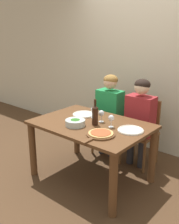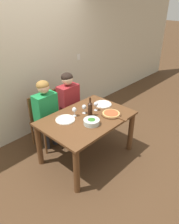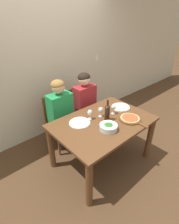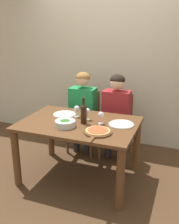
# 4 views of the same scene
# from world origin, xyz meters

# --- Properties ---
(ground_plane) EXTENTS (40.00, 40.00, 0.00)m
(ground_plane) POSITION_xyz_m (0.00, 0.00, 0.00)
(ground_plane) COLOR #4C331E
(back_wall) EXTENTS (10.00, 0.06, 2.70)m
(back_wall) POSITION_xyz_m (0.00, 1.32, 1.35)
(back_wall) COLOR beige
(back_wall) RESTS_ON ground
(dining_table) EXTENTS (1.40, 0.97, 0.76)m
(dining_table) POSITION_xyz_m (0.00, 0.00, 0.62)
(dining_table) COLOR brown
(dining_table) RESTS_ON ground
(chair_left) EXTENTS (0.42, 0.42, 0.92)m
(chair_left) POSITION_xyz_m (-0.24, 0.82, 0.50)
(chair_left) COLOR brown
(chair_left) RESTS_ON ground
(chair_right) EXTENTS (0.42, 0.42, 0.92)m
(chair_right) POSITION_xyz_m (0.27, 0.82, 0.50)
(chair_right) COLOR brown
(chair_right) RESTS_ON ground
(person_woman) EXTENTS (0.47, 0.51, 1.24)m
(person_woman) POSITION_xyz_m (-0.24, 0.71, 0.75)
(person_woman) COLOR #28282D
(person_woman) RESTS_ON ground
(person_man) EXTENTS (0.47, 0.51, 1.24)m
(person_man) POSITION_xyz_m (0.27, 0.71, 0.75)
(person_man) COLOR #28282D
(person_man) RESTS_ON ground
(wine_bottle) EXTENTS (0.07, 0.07, 0.32)m
(wine_bottle) POSITION_xyz_m (0.07, -0.01, 0.89)
(wine_bottle) COLOR black
(wine_bottle) RESTS_ON dining_table
(broccoli_bowl) EXTENTS (0.24, 0.24, 0.08)m
(broccoli_bowl) POSITION_xyz_m (-0.09, -0.19, 0.80)
(broccoli_bowl) COLOR silver
(broccoli_bowl) RESTS_ON dining_table
(dinner_plate_left) EXTENTS (0.30, 0.30, 0.02)m
(dinner_plate_left) POSITION_xyz_m (-0.28, 0.18, 0.77)
(dinner_plate_left) COLOR silver
(dinner_plate_left) RESTS_ON dining_table
(dinner_plate_right) EXTENTS (0.30, 0.30, 0.02)m
(dinner_plate_right) POSITION_xyz_m (0.50, 0.10, 0.77)
(dinner_plate_right) COLOR silver
(dinner_plate_right) RESTS_ON dining_table
(pizza_on_board) EXTENTS (0.31, 0.45, 0.04)m
(pizza_on_board) POSITION_xyz_m (0.32, -0.23, 0.77)
(pizza_on_board) COLOR brown
(pizza_on_board) RESTS_ON dining_table
(wine_glass_left) EXTENTS (0.07, 0.07, 0.15)m
(wine_glass_left) POSITION_xyz_m (-0.10, 0.17, 0.86)
(wine_glass_left) COLOR silver
(wine_glass_left) RESTS_ON dining_table
(wine_glass_right) EXTENTS (0.07, 0.07, 0.15)m
(wine_glass_right) POSITION_xyz_m (0.26, 0.05, 0.86)
(wine_glass_right) COLOR silver
(wine_glass_right) RESTS_ON dining_table
(wine_glass_centre) EXTENTS (0.07, 0.07, 0.15)m
(wine_glass_centre) POSITION_xyz_m (0.07, 0.12, 0.86)
(wine_glass_centre) COLOR silver
(wine_glass_centre) RESTS_ON dining_table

